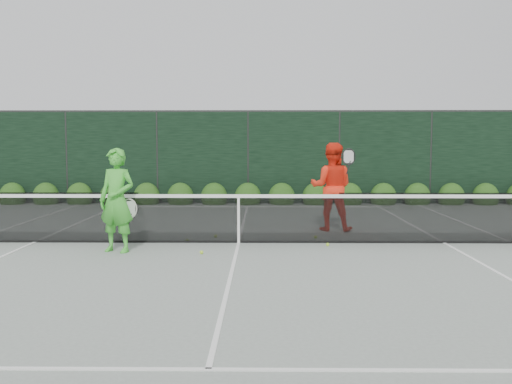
{
  "coord_description": "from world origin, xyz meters",
  "views": [
    {
      "loc": [
        0.48,
        -11.29,
        2.01
      ],
      "look_at": [
        0.35,
        0.3,
        1.0
      ],
      "focal_mm": 40.0,
      "sensor_mm": 36.0,
      "label": 1
    }
  ],
  "objects": [
    {
      "name": "ground",
      "position": [
        0.0,
        0.0,
        0.0
      ],
      "size": [
        80.0,
        80.0,
        0.0
      ],
      "primitive_type": "plane",
      "color": "gray",
      "rests_on": "ground"
    },
    {
      "name": "tennis_net",
      "position": [
        -0.02,
        0.0,
        0.53
      ],
      "size": [
        12.9,
        0.1,
        1.07
      ],
      "color": "black",
      "rests_on": "ground"
    },
    {
      "name": "player_woman",
      "position": [
        -2.19,
        -0.95,
        0.95
      ],
      "size": [
        0.81,
        0.66,
        1.91
      ],
      "rotation": [
        0.0,
        0.0,
        -0.33
      ],
      "color": "green",
      "rests_on": "ground"
    },
    {
      "name": "player_man",
      "position": [
        2.05,
        1.65,
        1.0
      ],
      "size": [
        1.1,
        0.93,
        2.0
      ],
      "rotation": [
        0.0,
        0.0,
        2.95
      ],
      "color": "#FB2D15",
      "rests_on": "ground"
    },
    {
      "name": "court_lines",
      "position": [
        0.0,
        0.0,
        0.01
      ],
      "size": [
        11.03,
        23.83,
        0.01
      ],
      "color": "white",
      "rests_on": "ground"
    },
    {
      "name": "windscreen_fence",
      "position": [
        0.0,
        -2.71,
        1.51
      ],
      "size": [
        32.0,
        21.07,
        3.06
      ],
      "color": "black",
      "rests_on": "ground"
    },
    {
      "name": "hedge_row",
      "position": [
        -0.0,
        7.15,
        0.23
      ],
      "size": [
        31.66,
        0.65,
        0.94
      ],
      "color": "#15330D",
      "rests_on": "ground"
    },
    {
      "name": "tennis_balls",
      "position": [
        -0.23,
        0.1,
        0.03
      ],
      "size": [
        4.34,
        2.09,
        0.07
      ],
      "color": "#BAE833",
      "rests_on": "ground"
    }
  ]
}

